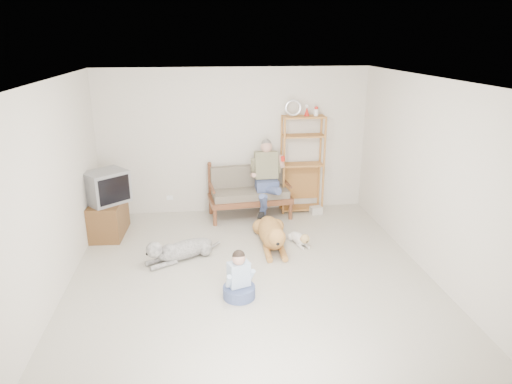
{
  "coord_description": "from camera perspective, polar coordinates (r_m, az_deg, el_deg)",
  "views": [
    {
      "loc": [
        -0.65,
        -5.58,
        3.19
      ],
      "look_at": [
        0.19,
        1.0,
        0.94
      ],
      "focal_mm": 32.0,
      "sensor_mm": 36.0,
      "label": 1
    }
  ],
  "objects": [
    {
      "name": "wall_back",
      "position": [
        8.56,
        -2.73,
        6.31
      ],
      "size": [
        5.0,
        0.0,
        5.0
      ],
      "primitive_type": "plane",
      "rotation": [
        1.57,
        0.0,
        0.0
      ],
      "color": "beige",
      "rests_on": "ground"
    },
    {
      "name": "man",
      "position": [
        8.25,
        1.31,
        0.92
      ],
      "size": [
        0.55,
        0.79,
        1.28
      ],
      "color": "#475482",
      "rests_on": "loveseat"
    },
    {
      "name": "shaggy_dog",
      "position": [
        7.01,
        -9.64,
        -7.17
      ],
      "size": [
        1.18,
        0.75,
        0.39
      ],
      "rotation": [
        0.0,
        0.0,
        -1.07
      ],
      "color": "silver",
      "rests_on": "ground"
    },
    {
      "name": "wall_left",
      "position": [
        6.17,
        -24.33,
        -0.36
      ],
      "size": [
        0.0,
        5.5,
        5.5
      ],
      "primitive_type": "plane",
      "rotation": [
        1.57,
        0.0,
        1.57
      ],
      "color": "beige",
      "rests_on": "ground"
    },
    {
      "name": "golden_retriever",
      "position": [
        7.36,
        2.01,
        -5.25
      ],
      "size": [
        0.42,
        1.62,
        0.49
      ],
      "rotation": [
        0.0,
        0.0,
        -0.02
      ],
      "color": "#B98B40",
      "rests_on": "ground"
    },
    {
      "name": "child",
      "position": [
        5.96,
        -2.15,
        -10.99
      ],
      "size": [
        0.42,
        0.42,
        0.66
      ],
      "rotation": [
        0.0,
        0.0,
        0.33
      ],
      "color": "#475482",
      "rests_on": "ground"
    },
    {
      "name": "loveseat",
      "position": [
        8.49,
        -0.82,
        0.16
      ],
      "size": [
        1.56,
        0.83,
        0.95
      ],
      "rotation": [
        0.0,
        0.0,
        0.09
      ],
      "color": "brown",
      "rests_on": "ground"
    },
    {
      "name": "wall_outlet",
      "position": [
        8.83,
        -10.73,
        -0.71
      ],
      "size": [
        0.12,
        0.02,
        0.08
      ],
      "primitive_type": "cube",
      "color": "white",
      "rests_on": "ground"
    },
    {
      "name": "terrier",
      "position": [
        7.46,
        5.53,
        -5.83
      ],
      "size": [
        0.29,
        0.62,
        0.24
      ],
      "rotation": [
        0.0,
        0.0,
        0.27
      ],
      "color": "silver",
      "rests_on": "ground"
    },
    {
      "name": "tv_stand",
      "position": [
        8.11,
        -17.97,
        -3.1
      ],
      "size": [
        0.55,
        0.93,
        0.6
      ],
      "rotation": [
        0.0,
        0.0,
        -0.06
      ],
      "color": "brown",
      "rests_on": "ground"
    },
    {
      "name": "floor",
      "position": [
        6.47,
        -0.54,
        -10.84
      ],
      "size": [
        5.5,
        5.5,
        0.0
      ],
      "primitive_type": "plane",
      "color": "beige",
      "rests_on": "ground"
    },
    {
      "name": "wall_front",
      "position": [
        3.44,
        4.91,
        -13.7
      ],
      "size": [
        5.0,
        0.0,
        5.0
      ],
      "primitive_type": "plane",
      "rotation": [
        -1.57,
        0.0,
        0.0
      ],
      "color": "beige",
      "rests_on": "ground"
    },
    {
      "name": "book_stack",
      "position": [
        8.78,
        7.52,
        -2.26
      ],
      "size": [
        0.24,
        0.19,
        0.14
      ],
      "primitive_type": "cube",
      "rotation": [
        0.0,
        0.0,
        0.15
      ],
      "color": "silver",
      "rests_on": "ground"
    },
    {
      "name": "crt_tv",
      "position": [
        7.88,
        -18.21,
        0.61
      ],
      "size": [
        0.82,
        0.8,
        0.53
      ],
      "rotation": [
        0.0,
        0.0,
        -0.87
      ],
      "color": "slate",
      "rests_on": "tv_stand"
    },
    {
      "name": "ceiling",
      "position": [
        5.64,
        -0.62,
        13.74
      ],
      "size": [
        5.5,
        5.5,
        0.0
      ],
      "primitive_type": "plane",
      "rotation": [
        3.14,
        0.0,
        0.0
      ],
      "color": "white",
      "rests_on": "ground"
    },
    {
      "name": "etagere",
      "position": [
        8.65,
        5.8,
        3.6
      ],
      "size": [
        0.82,
        0.36,
        2.14
      ],
      "color": "#BB723A",
      "rests_on": "ground"
    },
    {
      "name": "wall_right",
      "position": [
        6.67,
        21.28,
        1.41
      ],
      "size": [
        0.0,
        5.5,
        5.5
      ],
      "primitive_type": "plane",
      "rotation": [
        1.57,
        0.0,
        -1.57
      ],
      "color": "beige",
      "rests_on": "ground"
    }
  ]
}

